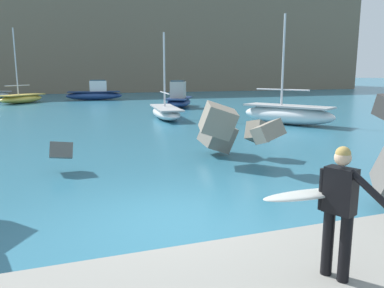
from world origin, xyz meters
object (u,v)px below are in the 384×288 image
Objects in this scene: boat_near_centre at (22,98)px; boat_mid_right at (179,99)px; surfer_with_board at (330,201)px; boat_mid_centre at (95,94)px; boat_mid_left at (166,112)px; mooring_buoy_middle at (18,99)px; boat_near_right at (287,114)px.

boat_mid_right is at bearing -35.61° from boat_near_centre.
boat_near_centre is 1.34× the size of boat_mid_right.
surfer_with_board is 39.57m from boat_mid_centre.
surfer_with_board is 20.21m from boat_mid_left.
boat_mid_right is (6.02, -11.85, 0.00)m from boat_mid_centre.
boat_mid_centre is at bearing 89.09° from surfer_with_board.
mooring_buoy_middle is at bearing 166.52° from boat_mid_centre.
boat_mid_left reaches higher than boat_mid_right.
boat_near_centre is at bearing -80.05° from mooring_buoy_middle.
boat_near_centre is 16.39m from boat_mid_right.
surfer_with_board is 0.33× the size of boat_mid_centre.
boat_mid_right is 19.69m from mooring_buoy_middle.
boat_near_centre is 27.42m from boat_near_right.
boat_near_right is at bearing -39.99° from boat_mid_left.
boat_mid_centre is at bearing 109.31° from boat_near_right.
boat_near_right reaches higher than boat_mid_left.
boat_near_right is 13.04m from boat_mid_right.
boat_mid_right is at bearing -44.40° from mooring_buoy_middle.
boat_mid_centre is 14.17× the size of mooring_buoy_middle.
boat_mid_right is 12.17× the size of mooring_buoy_middle.
boat_mid_right is at bearing 76.52° from surfer_with_board.
boat_mid_left is 0.92× the size of boat_mid_centre.
boat_near_centre is (-6.68, 37.26, -0.78)m from surfer_with_board.
boat_mid_left is at bearing -63.53° from mooring_buoy_middle.
boat_near_centre is 4.30m from mooring_buoy_middle.
boat_near_centre is 20.02m from boat_mid_left.
boat_mid_centre is (0.63, 39.56, -0.58)m from surfer_with_board.
mooring_buoy_middle is at bearing 116.47° from boat_mid_left.
boat_near_centre reaches higher than boat_mid_left.
boat_near_centre is at bearing 100.16° from surfer_with_board.
mooring_buoy_middle is at bearing 122.13° from boat_near_right.
boat_near_right is at bearing -70.69° from boat_mid_centre.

